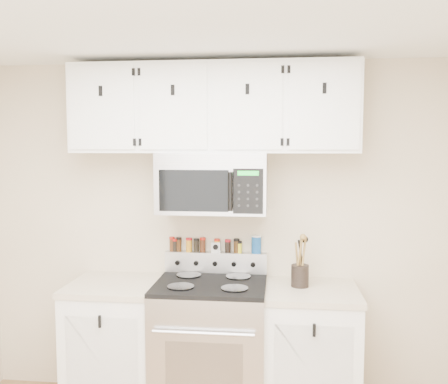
% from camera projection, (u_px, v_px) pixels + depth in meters
% --- Properties ---
extents(back_wall, '(3.50, 0.01, 2.50)m').
position_uv_depth(back_wall, '(216.00, 231.00, 3.73)').
color(back_wall, '#BCAA8D').
rests_on(back_wall, floor).
extents(range, '(0.76, 0.65, 1.10)m').
position_uv_depth(range, '(211.00, 347.00, 3.49)').
color(range, '#B7B7BA').
rests_on(range, floor).
extents(base_cabinet_left, '(0.64, 0.62, 0.92)m').
position_uv_depth(base_cabinet_left, '(116.00, 345.00, 3.59)').
color(base_cabinet_left, white).
rests_on(base_cabinet_left, floor).
extents(base_cabinet_right, '(0.64, 0.62, 0.92)m').
position_uv_depth(base_cabinet_right, '(310.00, 354.00, 3.44)').
color(base_cabinet_right, white).
rests_on(base_cabinet_right, floor).
extents(microwave, '(0.76, 0.44, 0.42)m').
position_uv_depth(microwave, '(213.00, 183.00, 3.51)').
color(microwave, '#9E9EA3').
rests_on(microwave, back_wall).
extents(upper_cabinets, '(2.00, 0.35, 0.62)m').
position_uv_depth(upper_cabinets, '(213.00, 108.00, 3.49)').
color(upper_cabinets, white).
rests_on(upper_cabinets, back_wall).
extents(utensil_crock, '(0.12, 0.12, 0.35)m').
position_uv_depth(utensil_crock, '(300.00, 274.00, 3.44)').
color(utensil_crock, black).
rests_on(utensil_crock, base_cabinet_right).
extents(kitchen_timer, '(0.07, 0.06, 0.08)m').
position_uv_depth(kitchen_timer, '(216.00, 247.00, 3.71)').
color(kitchen_timer, silver).
rests_on(kitchen_timer, range).
extents(salt_canister, '(0.07, 0.07, 0.13)m').
position_uv_depth(salt_canister, '(256.00, 244.00, 3.67)').
color(salt_canister, '#144A8F').
rests_on(salt_canister, range).
extents(spice_jar_0, '(0.04, 0.04, 0.11)m').
position_uv_depth(spice_jar_0, '(172.00, 244.00, 3.74)').
color(spice_jar_0, '#462511').
rests_on(spice_jar_0, range).
extents(spice_jar_1, '(0.04, 0.04, 0.09)m').
position_uv_depth(spice_jar_1, '(175.00, 245.00, 3.74)').
color(spice_jar_1, black).
rests_on(spice_jar_1, range).
extents(spice_jar_2, '(0.04, 0.04, 0.11)m').
position_uv_depth(spice_jar_2, '(179.00, 244.00, 3.74)').
color(spice_jar_2, '#3D230E').
rests_on(spice_jar_2, range).
extents(spice_jar_3, '(0.05, 0.05, 0.10)m').
position_uv_depth(spice_jar_3, '(189.00, 245.00, 3.73)').
color(spice_jar_3, '#C58417').
rests_on(spice_jar_3, range).
extents(spice_jar_4, '(0.04, 0.04, 0.10)m').
position_uv_depth(spice_jar_4, '(196.00, 245.00, 3.72)').
color(spice_jar_4, black).
rests_on(spice_jar_4, range).
extents(spice_jar_5, '(0.04, 0.04, 0.11)m').
position_uv_depth(spice_jar_5, '(203.00, 245.00, 3.72)').
color(spice_jar_5, '#3F1E0F').
rests_on(spice_jar_5, range).
extents(spice_jar_6, '(0.04, 0.04, 0.10)m').
position_uv_depth(spice_jar_6, '(217.00, 245.00, 3.71)').
color(spice_jar_6, gold).
rests_on(spice_jar_6, range).
extents(spice_jar_7, '(0.04, 0.04, 0.10)m').
position_uv_depth(spice_jar_7, '(228.00, 246.00, 3.70)').
color(spice_jar_7, black).
rests_on(spice_jar_7, range).
extents(spice_jar_8, '(0.04, 0.04, 0.10)m').
position_uv_depth(spice_jar_8, '(237.00, 246.00, 3.69)').
color(spice_jar_8, '#3C240E').
rests_on(spice_jar_8, range).
extents(spice_jar_9, '(0.04, 0.04, 0.09)m').
position_uv_depth(spice_jar_9, '(239.00, 247.00, 3.69)').
color(spice_jar_9, yellow).
rests_on(spice_jar_9, range).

